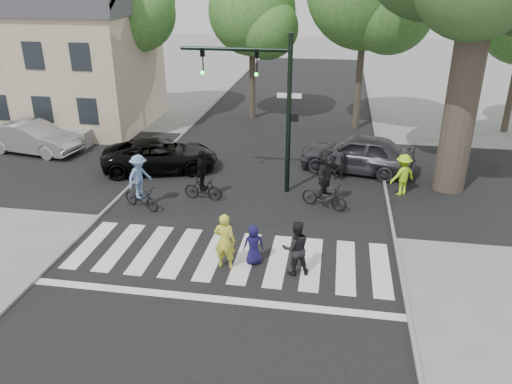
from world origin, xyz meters
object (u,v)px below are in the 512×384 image
car_suv (160,155)px  car_grey (357,153)px  traffic_signal (266,92)px  cyclist_right (325,182)px  car_silver (33,138)px  cyclist_left (140,186)px  cyclist_mid (203,180)px  pedestrian_adult (296,248)px  pedestrian_woman (225,241)px  pedestrian_child (254,245)px

car_suv → car_grey: car_grey is taller
traffic_signal → cyclist_right: bearing=-28.3°
cyclist_right → car_silver: bearing=164.3°
car_silver → car_grey: (15.13, 0.02, 0.07)m
cyclist_left → cyclist_mid: 2.30m
pedestrian_adult → car_grey: bearing=-120.0°
pedestrian_adult → car_grey: 8.67m
pedestrian_woman → cyclist_left: (-3.88, 3.41, 0.03)m
car_silver → car_grey: car_grey is taller
pedestrian_child → cyclist_mid: size_ratio=0.63×
car_suv → cyclist_right: bearing=-127.2°
car_suv → traffic_signal: bearing=-123.0°
traffic_signal → cyclist_left: traffic_signal is taller
pedestrian_woman → cyclist_mid: cyclist_mid is taller
cyclist_right → pedestrian_woman: bearing=-120.5°
pedestrian_child → cyclist_mid: 4.95m
pedestrian_woman → cyclist_mid: size_ratio=0.88×
pedestrian_woman → cyclist_right: 5.28m
cyclist_left → car_suv: bearing=99.0°
pedestrian_woman → cyclist_left: size_ratio=0.84×
car_silver → cyclist_right: bearing=-96.4°
cyclist_mid → car_grey: bearing=34.4°
pedestrian_woman → cyclist_left: bearing=-39.8°
cyclist_mid → car_suv: bearing=134.2°
cyclist_mid → traffic_signal: bearing=30.3°
pedestrian_woman → cyclist_mid: (-1.87, 4.53, -0.06)m
pedestrian_child → cyclist_mid: bearing=-76.9°
cyclist_left → pedestrian_woman: bearing=-41.4°
car_grey → pedestrian_woman: bearing=-13.7°
pedestrian_woman → pedestrian_adult: 2.04m
cyclist_mid → car_suv: size_ratio=0.40×
cyclist_mid → car_grey: 7.00m
cyclist_left → car_silver: (-7.34, 5.05, -0.14)m
pedestrian_child → cyclist_right: bearing=-133.5°
pedestrian_child → pedestrian_adult: bearing=145.9°
pedestrian_woman → pedestrian_child: (0.78, 0.35, -0.24)m
cyclist_right → car_grey: 4.12m
cyclist_right → car_suv: size_ratio=0.46×
pedestrian_woman → car_silver: size_ratio=0.38×
pedestrian_child → pedestrian_adult: pedestrian_adult is taller
cyclist_left → car_grey: size_ratio=0.42×
traffic_signal → car_suv: (-4.81, 1.41, -3.22)m
traffic_signal → car_silver: (-11.55, 2.65, -3.15)m
cyclist_left → cyclist_right: bearing=9.8°
pedestrian_woman → car_suv: pedestrian_woman is taller
cyclist_left → car_grey: (7.79, 5.06, -0.06)m
pedestrian_woman → cyclist_left: 5.17m
cyclist_left → cyclist_right: (6.55, 1.13, 0.11)m
traffic_signal → car_grey: size_ratio=1.24×
traffic_signal → cyclist_mid: bearing=-149.7°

